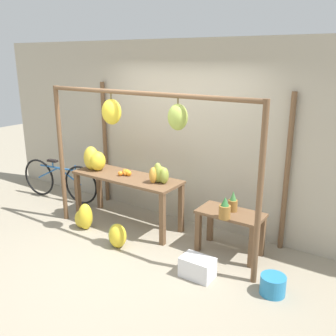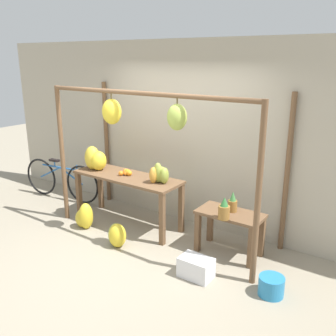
{
  "view_description": "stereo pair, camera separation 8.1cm",
  "coord_description": "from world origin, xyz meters",
  "px_view_note": "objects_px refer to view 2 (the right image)",
  "views": [
    {
      "loc": [
        2.92,
        -3.32,
        2.55
      ],
      "look_at": [
        0.13,
        0.83,
        1.05
      ],
      "focal_mm": 40.0,
      "sensor_mm": 36.0,
      "label": 1
    },
    {
      "loc": [
        2.98,
        -3.27,
        2.55
      ],
      "look_at": [
        0.13,
        0.83,
        1.05
      ],
      "focal_mm": 40.0,
      "sensor_mm": 36.0,
      "label": 2
    }
  ],
  "objects_px": {
    "fruit_crate_white": "(196,268)",
    "parked_bicycle": "(61,180)",
    "blue_bucket": "(271,286)",
    "banana_pile_on_table": "(96,159)",
    "banana_pile_ground_left": "(84,217)",
    "orange_pile": "(126,172)",
    "papaya_pile": "(159,174)",
    "pineapple_cluster": "(227,207)",
    "banana_pile_ground_right": "(117,235)"
  },
  "relations": [
    {
      "from": "fruit_crate_white",
      "to": "parked_bicycle",
      "type": "distance_m",
      "value": 3.48
    },
    {
      "from": "blue_bucket",
      "to": "banana_pile_on_table",
      "type": "bearing_deg",
      "value": 171.36
    },
    {
      "from": "banana_pile_ground_left",
      "to": "parked_bicycle",
      "type": "bearing_deg",
      "value": 153.5
    },
    {
      "from": "orange_pile",
      "to": "papaya_pile",
      "type": "xyz_separation_m",
      "value": [
        0.63,
        -0.01,
        0.09
      ]
    },
    {
      "from": "fruit_crate_white",
      "to": "pineapple_cluster",
      "type": "bearing_deg",
      "value": 82.78
    },
    {
      "from": "banana_pile_ground_left",
      "to": "papaya_pile",
      "type": "xyz_separation_m",
      "value": [
        1.07,
        0.5,
        0.75
      ]
    },
    {
      "from": "orange_pile",
      "to": "parked_bicycle",
      "type": "relative_size",
      "value": 0.13
    },
    {
      "from": "blue_bucket",
      "to": "orange_pile",
      "type": "bearing_deg",
      "value": 168.32
    },
    {
      "from": "orange_pile",
      "to": "banana_pile_ground_left",
      "type": "height_order",
      "value": "orange_pile"
    },
    {
      "from": "banana_pile_on_table",
      "to": "banana_pile_ground_right",
      "type": "height_order",
      "value": "banana_pile_on_table"
    },
    {
      "from": "papaya_pile",
      "to": "banana_pile_on_table",
      "type": "bearing_deg",
      "value": -178.31
    },
    {
      "from": "fruit_crate_white",
      "to": "banana_pile_ground_right",
      "type": "bearing_deg",
      "value": 178.88
    },
    {
      "from": "banana_pile_ground_left",
      "to": "fruit_crate_white",
      "type": "bearing_deg",
      "value": -4.83
    },
    {
      "from": "banana_pile_on_table",
      "to": "orange_pile",
      "type": "distance_m",
      "value": 0.61
    },
    {
      "from": "banana_pile_ground_right",
      "to": "papaya_pile",
      "type": "height_order",
      "value": "papaya_pile"
    },
    {
      "from": "banana_pile_on_table",
      "to": "fruit_crate_white",
      "type": "distance_m",
      "value": 2.5
    },
    {
      "from": "pineapple_cluster",
      "to": "blue_bucket",
      "type": "distance_m",
      "value": 1.09
    },
    {
      "from": "pineapple_cluster",
      "to": "fruit_crate_white",
      "type": "xyz_separation_m",
      "value": [
        -0.08,
        -0.63,
        -0.59
      ]
    },
    {
      "from": "banana_pile_on_table",
      "to": "pineapple_cluster",
      "type": "distance_m",
      "value": 2.36
    },
    {
      "from": "pineapple_cluster",
      "to": "parked_bicycle",
      "type": "distance_m",
      "value": 3.48
    },
    {
      "from": "blue_bucket",
      "to": "parked_bicycle",
      "type": "relative_size",
      "value": 0.17
    },
    {
      "from": "papaya_pile",
      "to": "pineapple_cluster",
      "type": "bearing_deg",
      "value": -2.76
    },
    {
      "from": "pineapple_cluster",
      "to": "parked_bicycle",
      "type": "height_order",
      "value": "pineapple_cluster"
    },
    {
      "from": "pineapple_cluster",
      "to": "banana_pile_on_table",
      "type": "bearing_deg",
      "value": 179.58
    },
    {
      "from": "pineapple_cluster",
      "to": "banana_pile_ground_left",
      "type": "bearing_deg",
      "value": -168.34
    },
    {
      "from": "banana_pile_on_table",
      "to": "fruit_crate_white",
      "type": "relative_size",
      "value": 1.05
    },
    {
      "from": "banana_pile_on_table",
      "to": "orange_pile",
      "type": "relative_size",
      "value": 1.96
    },
    {
      "from": "fruit_crate_white",
      "to": "blue_bucket",
      "type": "height_order",
      "value": "fruit_crate_white"
    },
    {
      "from": "pineapple_cluster",
      "to": "banana_pile_ground_right",
      "type": "height_order",
      "value": "pineapple_cluster"
    },
    {
      "from": "blue_bucket",
      "to": "papaya_pile",
      "type": "bearing_deg",
      "value": 164.89
    },
    {
      "from": "orange_pile",
      "to": "blue_bucket",
      "type": "height_order",
      "value": "orange_pile"
    },
    {
      "from": "fruit_crate_white",
      "to": "banana_pile_ground_left",
      "type": "bearing_deg",
      "value": 175.17
    },
    {
      "from": "fruit_crate_white",
      "to": "blue_bucket",
      "type": "relative_size",
      "value": 1.39
    },
    {
      "from": "banana_pile_on_table",
      "to": "banana_pile_ground_left",
      "type": "height_order",
      "value": "banana_pile_on_table"
    },
    {
      "from": "orange_pile",
      "to": "parked_bicycle",
      "type": "bearing_deg",
      "value": 175.82
    },
    {
      "from": "orange_pile",
      "to": "papaya_pile",
      "type": "bearing_deg",
      "value": -0.99
    },
    {
      "from": "banana_pile_on_table",
      "to": "banana_pile_ground_left",
      "type": "distance_m",
      "value": 0.93
    },
    {
      "from": "blue_bucket",
      "to": "banana_pile_ground_right",
      "type": "bearing_deg",
      "value": -176.23
    },
    {
      "from": "orange_pile",
      "to": "pineapple_cluster",
      "type": "height_order",
      "value": "orange_pile"
    },
    {
      "from": "banana_pile_ground_left",
      "to": "blue_bucket",
      "type": "distance_m",
      "value": 2.96
    },
    {
      "from": "blue_bucket",
      "to": "parked_bicycle",
      "type": "height_order",
      "value": "parked_bicycle"
    },
    {
      "from": "banana_pile_ground_left",
      "to": "blue_bucket",
      "type": "bearing_deg",
      "value": -0.19
    },
    {
      "from": "blue_bucket",
      "to": "fruit_crate_white",
      "type": "bearing_deg",
      "value": -169.07
    },
    {
      "from": "banana_pile_ground_right",
      "to": "fruit_crate_white",
      "type": "bearing_deg",
      "value": -1.12
    },
    {
      "from": "banana_pile_ground_left",
      "to": "parked_bicycle",
      "type": "height_order",
      "value": "parked_bicycle"
    },
    {
      "from": "pineapple_cluster",
      "to": "banana_pile_ground_right",
      "type": "bearing_deg",
      "value": -156.35
    },
    {
      "from": "banana_pile_on_table",
      "to": "pineapple_cluster",
      "type": "bearing_deg",
      "value": -0.42
    },
    {
      "from": "blue_bucket",
      "to": "papaya_pile",
      "type": "distance_m",
      "value": 2.13
    },
    {
      "from": "banana_pile_ground_right",
      "to": "parked_bicycle",
      "type": "xyz_separation_m",
      "value": [
        -2.08,
        0.79,
        0.2
      ]
    },
    {
      "from": "banana_pile_ground_right",
      "to": "blue_bucket",
      "type": "distance_m",
      "value": 2.16
    }
  ]
}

